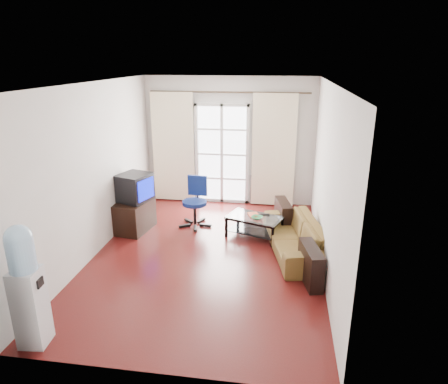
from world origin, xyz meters
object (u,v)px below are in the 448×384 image
object	(u,v)px
tv_stand	(134,216)
task_chair	(195,211)
sofa	(295,236)
water_cooler	(26,284)
coffee_table	(254,224)
crt_tv	(134,187)

from	to	relation	value
tv_stand	task_chair	size ratio (longest dim) A/B	0.82
sofa	task_chair	bearing A→B (deg)	-126.73
sofa	tv_stand	xyz separation A→B (m)	(-2.91, 0.45, 0.01)
sofa	water_cooler	world-z (taller)	water_cooler
sofa	tv_stand	world-z (taller)	tv_stand
task_chair	water_cooler	bearing A→B (deg)	-101.98
sofa	coffee_table	distance (m)	0.85
coffee_table	water_cooler	distance (m)	3.89
sofa	task_chair	distance (m)	2.03
sofa	tv_stand	distance (m)	2.95
sofa	water_cooler	xyz separation A→B (m)	(-2.91, -2.69, 0.48)
tv_stand	sofa	bearing A→B (deg)	0.34
crt_tv	task_chair	size ratio (longest dim) A/B	0.72
coffee_table	task_chair	xyz separation A→B (m)	(-1.15, 0.36, 0.03)
sofa	crt_tv	distance (m)	3.01
water_cooler	tv_stand	bearing A→B (deg)	85.20
tv_stand	crt_tv	world-z (taller)	crt_tv
sofa	coffee_table	xyz separation A→B (m)	(-0.70, 0.48, -0.03)
coffee_table	water_cooler	size ratio (longest dim) A/B	0.74
sofa	crt_tv	xyz separation A→B (m)	(-2.91, 0.52, 0.54)
sofa	water_cooler	size ratio (longest dim) A/B	1.37
coffee_table	tv_stand	world-z (taller)	tv_stand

